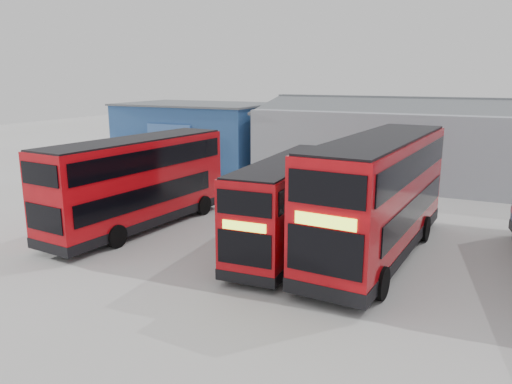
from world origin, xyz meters
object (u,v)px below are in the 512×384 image
object	(u,v)px
office_block	(197,134)
double_decker_centre	(289,206)
double_decker_left	(137,184)
double_decker_right	(379,198)
maintenance_shed	(481,146)
panel_van	(107,156)

from	to	relation	value
office_block	double_decker_centre	xyz separation A→B (m)	(15.16, -16.99, -0.61)
office_block	double_decker_left	world-z (taller)	office_block
office_block	double_decker_right	xyz separation A→B (m)	(18.70, -16.03, -0.10)
maintenance_shed	double_decker_right	bearing A→B (deg)	-100.37
double_decker_left	double_decker_centre	world-z (taller)	double_decker_left
panel_van	office_block	bearing A→B (deg)	55.48
double_decker_left	double_decker_centre	xyz separation A→B (m)	(7.85, 0.16, -0.24)
office_block	panel_van	xyz separation A→B (m)	(-4.18, -6.45, -1.28)
office_block	double_decker_left	bearing A→B (deg)	-66.93
office_block	double_decker_centre	bearing A→B (deg)	-48.26
double_decker_left	double_decker_right	distance (m)	11.46
panel_van	double_decker_centre	bearing A→B (deg)	-30.19
office_block	double_decker_right	world-z (taller)	office_block
double_decker_left	double_decker_right	size ratio (longest dim) A/B	0.90
office_block	double_decker_centre	size ratio (longest dim) A/B	1.30
double_decker_right	panel_van	world-z (taller)	double_decker_right
double_decker_centre	office_block	bearing A→B (deg)	128.99
double_decker_left	panel_van	world-z (taller)	double_decker_left
double_decker_centre	double_decker_right	xyz separation A→B (m)	(3.55, 0.96, 0.51)
office_block	maintenance_shed	bearing A→B (deg)	5.21
office_block	maintenance_shed	distance (m)	22.09
double_decker_left	double_decker_right	world-z (taller)	double_decker_right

